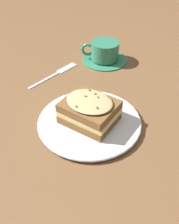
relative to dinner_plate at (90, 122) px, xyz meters
name	(u,v)px	position (x,y,z in m)	size (l,w,h in m)	color
ground_plane	(82,128)	(0.01, 0.02, -0.01)	(2.40, 2.40, 0.00)	brown
dinner_plate	(90,122)	(0.00, 0.00, 0.00)	(0.25, 0.25, 0.01)	white
sandwich	(89,110)	(0.00, 0.00, 0.03)	(0.14, 0.13, 0.06)	brown
teacup_with_saucer	(104,52)	(0.06, -0.31, 0.02)	(0.15, 0.15, 0.06)	#338466
fork	(59,72)	(0.17, -0.19, -0.01)	(0.09, 0.18, 0.00)	silver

